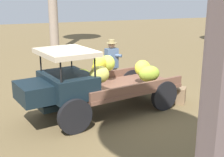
% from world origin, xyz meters
% --- Properties ---
extents(ground_plane, '(60.00, 60.00, 0.00)m').
position_xyz_m(ground_plane, '(0.00, 0.00, 0.00)').
color(ground_plane, brown).
extents(truck, '(4.61, 2.31, 1.87)m').
position_xyz_m(truck, '(0.78, 0.14, 0.91)').
color(truck, black).
rests_on(truck, ground).
extents(farmer, '(0.52, 0.48, 1.81)m').
position_xyz_m(farmer, '(-0.44, -1.35, 1.03)').
color(farmer, beige).
rests_on(farmer, ground).
extents(wooden_crate, '(0.63, 0.63, 0.47)m').
position_xyz_m(wooden_crate, '(-1.93, 0.26, 0.23)').
color(wooden_crate, '#846749').
rests_on(wooden_crate, ground).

